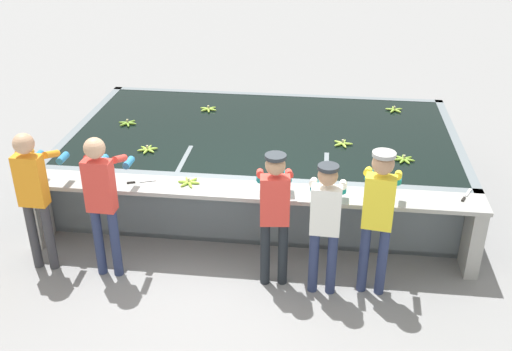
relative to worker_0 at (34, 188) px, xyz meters
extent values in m
plane|color=gray|center=(2.36, 0.29, -1.05)|extent=(80.00, 80.00, 0.00)
cube|color=slate|center=(2.36, 2.34, -1.02)|extent=(5.51, 3.20, 0.06)
cube|color=slate|center=(2.36, 0.80, -0.59)|extent=(5.51, 0.12, 0.92)
cube|color=slate|center=(2.36, 3.88, -0.59)|extent=(5.51, 0.12, 0.92)
cube|color=slate|center=(-0.33, 2.34, -0.59)|extent=(0.12, 3.20, 0.92)
cube|color=slate|center=(5.06, 2.34, -0.59)|extent=(0.12, 3.20, 0.92)
cube|color=black|center=(2.36, 2.34, -0.56)|extent=(5.27, 2.96, 0.85)
cube|color=slate|center=(1.45, 1.26, -0.59)|extent=(0.06, 0.80, 0.92)
cube|color=slate|center=(3.28, 1.26, -0.59)|extent=(0.06, 0.80, 0.92)
cube|color=#9E9E99|center=(2.36, 0.51, -0.16)|extent=(5.51, 0.45, 0.05)
cube|color=#9E9E99|center=(-0.29, 0.51, -0.62)|extent=(0.16, 0.41, 0.87)
cube|color=#9E9E99|center=(5.02, 0.51, -0.62)|extent=(0.16, 0.41, 0.87)
cylinder|color=#38383D|center=(-0.10, -0.03, -0.62)|extent=(0.11, 0.11, 0.86)
cylinder|color=#38383D|center=(0.10, -0.03, -0.62)|extent=(0.11, 0.11, 0.86)
cube|color=orange|center=(0.00, -0.03, 0.12)|extent=(0.32, 0.18, 0.61)
sphere|color=tan|center=(0.00, -0.03, 0.57)|extent=(0.23, 0.23, 0.23)
cylinder|color=orange|center=(-0.15, 0.22, 0.34)|extent=(0.09, 0.31, 0.18)
cylinder|color=teal|center=(-0.15, 0.47, 0.17)|extent=(0.09, 0.20, 0.08)
cylinder|color=orange|center=(0.17, 0.21, 0.34)|extent=(0.09, 0.31, 0.18)
cylinder|color=teal|center=(0.17, 0.46, 0.17)|extent=(0.09, 0.20, 0.08)
cylinder|color=navy|center=(0.71, -0.06, -0.62)|extent=(0.11, 0.11, 0.87)
cylinder|color=navy|center=(0.91, -0.07, -0.62)|extent=(0.11, 0.11, 0.87)
cube|color=#DB3D33|center=(0.81, -0.07, 0.12)|extent=(0.33, 0.18, 0.61)
sphere|color=tan|center=(0.81, -0.07, 0.58)|extent=(0.23, 0.23, 0.23)
cylinder|color=#DB3D33|center=(0.66, 0.19, 0.34)|extent=(0.09, 0.31, 0.18)
cylinder|color=teal|center=(0.67, 0.44, 0.18)|extent=(0.09, 0.20, 0.08)
cylinder|color=#DB3D33|center=(0.98, 0.18, 0.34)|extent=(0.09, 0.31, 0.18)
cylinder|color=teal|center=(0.99, 0.43, 0.18)|extent=(0.09, 0.20, 0.08)
cylinder|color=#1E2328|center=(2.64, -0.02, -0.65)|extent=(0.11, 0.11, 0.80)
cylinder|color=#1E2328|center=(2.84, 0.00, -0.65)|extent=(0.11, 0.11, 0.80)
cube|color=#DB3D33|center=(2.74, -0.01, 0.04)|extent=(0.34, 0.21, 0.57)
sphere|color=tan|center=(2.74, -0.01, 0.46)|extent=(0.22, 0.22, 0.22)
cylinder|color=#282D33|center=(2.74, -0.01, 0.56)|extent=(0.23, 0.23, 0.04)
cylinder|color=#DB3D33|center=(2.55, 0.22, 0.24)|extent=(0.12, 0.32, 0.18)
cylinder|color=teal|center=(2.53, 0.47, 0.07)|extent=(0.11, 0.21, 0.08)
cylinder|color=#DB3D33|center=(2.87, 0.26, 0.24)|extent=(0.12, 0.32, 0.18)
cylinder|color=teal|center=(2.84, 0.51, 0.07)|extent=(0.11, 0.21, 0.08)
cylinder|color=navy|center=(3.19, -0.10, -0.66)|extent=(0.11, 0.11, 0.78)
cylinder|color=navy|center=(3.39, -0.11, -0.66)|extent=(0.11, 0.11, 0.78)
cube|color=white|center=(3.29, -0.10, 0.01)|extent=(0.33, 0.18, 0.55)
sphere|color=tan|center=(3.29, -0.10, 0.42)|extent=(0.21, 0.21, 0.21)
cylinder|color=#282D33|center=(3.29, -0.10, 0.51)|extent=(0.22, 0.22, 0.04)
cylinder|color=white|center=(3.14, 0.16, 0.20)|extent=(0.09, 0.31, 0.18)
cylinder|color=teal|center=(3.15, 0.40, 0.03)|extent=(0.09, 0.20, 0.08)
cylinder|color=white|center=(3.46, 0.14, 0.20)|extent=(0.09, 0.31, 0.18)
cylinder|color=teal|center=(3.47, 0.39, 0.03)|extent=(0.09, 0.20, 0.08)
cylinder|color=navy|center=(3.74, -0.02, -0.62)|extent=(0.11, 0.11, 0.86)
cylinder|color=navy|center=(3.94, -0.05, -0.62)|extent=(0.11, 0.11, 0.86)
cube|color=yellow|center=(3.84, -0.04, 0.11)|extent=(0.34, 0.22, 0.61)
sphere|color=tan|center=(3.84, -0.04, 0.56)|extent=(0.23, 0.23, 0.23)
cylinder|color=#9E9E99|center=(3.84, -0.04, 0.66)|extent=(0.24, 0.24, 0.04)
cylinder|color=yellow|center=(3.72, 0.23, 0.33)|extent=(0.12, 0.32, 0.18)
cylinder|color=teal|center=(3.76, 0.48, 0.16)|extent=(0.11, 0.21, 0.08)
cylinder|color=yellow|center=(4.04, 0.19, 0.33)|extent=(0.12, 0.32, 0.18)
cylinder|color=teal|center=(4.07, 0.43, 0.16)|extent=(0.11, 0.21, 0.08)
ellipsoid|color=#9EC642|center=(1.40, 3.08, -0.12)|extent=(0.08, 0.17, 0.04)
ellipsoid|color=#9EC642|center=(1.36, 3.04, -0.12)|extent=(0.17, 0.08, 0.04)
ellipsoid|color=#9EC642|center=(1.38, 2.99, -0.12)|extent=(0.15, 0.14, 0.04)
ellipsoid|color=#9EC642|center=(1.43, 2.98, -0.12)|extent=(0.08, 0.17, 0.04)
ellipsoid|color=#9EC642|center=(1.47, 3.01, -0.12)|extent=(0.17, 0.08, 0.04)
ellipsoid|color=#9EC642|center=(1.46, 3.07, -0.12)|extent=(0.15, 0.14, 0.04)
cylinder|color=tan|center=(1.42, 3.03, -0.08)|extent=(0.03, 0.03, 0.04)
ellipsoid|color=#9EC642|center=(3.51, 1.89, -0.12)|extent=(0.09, 0.17, 0.04)
ellipsoid|color=#9EC642|center=(3.55, 1.95, -0.12)|extent=(0.17, 0.04, 0.04)
ellipsoid|color=#9EC642|center=(3.51, 2.00, -0.12)|extent=(0.08, 0.17, 0.04)
ellipsoid|color=#9EC642|center=(3.45, 1.98, -0.12)|extent=(0.16, 0.13, 0.04)
ellipsoid|color=#9EC642|center=(3.45, 1.91, -0.12)|extent=(0.16, 0.13, 0.04)
cylinder|color=tan|center=(3.49, 1.94, -0.08)|extent=(0.03, 0.03, 0.04)
ellipsoid|color=#93BC3D|center=(4.35, 3.37, -0.12)|extent=(0.17, 0.11, 0.04)
ellipsoid|color=#93BC3D|center=(4.29, 3.40, -0.12)|extent=(0.06, 0.17, 0.04)
ellipsoid|color=#93BC3D|center=(4.25, 3.36, -0.12)|extent=(0.17, 0.07, 0.04)
ellipsoid|color=#93BC3D|center=(4.27, 3.30, -0.12)|extent=(0.11, 0.17, 0.04)
ellipsoid|color=#93BC3D|center=(4.34, 3.31, -0.12)|extent=(0.14, 0.15, 0.04)
cylinder|color=tan|center=(4.30, 3.35, -0.08)|extent=(0.03, 0.03, 0.04)
ellipsoid|color=#75A333|center=(0.38, 2.35, -0.12)|extent=(0.13, 0.16, 0.04)
ellipsoid|color=#75A333|center=(0.32, 2.36, -0.12)|extent=(0.10, 0.17, 0.04)
ellipsoid|color=#75A333|center=(0.29, 2.32, -0.12)|extent=(0.17, 0.05, 0.04)
ellipsoid|color=#75A333|center=(0.31, 2.27, -0.12)|extent=(0.13, 0.16, 0.04)
ellipsoid|color=#75A333|center=(0.37, 2.26, -0.12)|extent=(0.10, 0.17, 0.04)
ellipsoid|color=#75A333|center=(0.40, 2.30, -0.12)|extent=(0.17, 0.05, 0.04)
cylinder|color=tan|center=(0.34, 2.31, -0.08)|extent=(0.03, 0.03, 0.04)
ellipsoid|color=#7FAD33|center=(4.22, 1.53, -0.12)|extent=(0.17, 0.07, 0.04)
ellipsoid|color=#7FAD33|center=(4.25, 1.49, -0.12)|extent=(0.11, 0.17, 0.04)
ellipsoid|color=#7FAD33|center=(4.30, 1.49, -0.12)|extent=(0.11, 0.17, 0.04)
ellipsoid|color=#7FAD33|center=(4.33, 1.53, -0.12)|extent=(0.17, 0.07, 0.04)
ellipsoid|color=#7FAD33|center=(4.32, 1.57, -0.12)|extent=(0.16, 0.13, 0.04)
ellipsoid|color=#7FAD33|center=(4.27, 1.60, -0.12)|extent=(0.04, 0.17, 0.04)
ellipsoid|color=#7FAD33|center=(4.23, 1.58, -0.12)|extent=(0.15, 0.13, 0.04)
cylinder|color=tan|center=(4.27, 1.54, -0.08)|extent=(0.03, 0.03, 0.04)
ellipsoid|color=#93BC3D|center=(0.89, 1.38, -0.12)|extent=(0.05, 0.17, 0.04)
ellipsoid|color=#93BC3D|center=(0.94, 1.40, -0.12)|extent=(0.16, 0.13, 0.04)
ellipsoid|color=#93BC3D|center=(0.95, 1.46, -0.12)|extent=(0.17, 0.10, 0.04)
ellipsoid|color=#93BC3D|center=(0.90, 1.49, -0.12)|extent=(0.05, 0.17, 0.04)
ellipsoid|color=#93BC3D|center=(0.85, 1.47, -0.12)|extent=(0.16, 0.13, 0.04)
ellipsoid|color=#93BC3D|center=(0.85, 1.41, -0.12)|extent=(0.17, 0.10, 0.04)
cylinder|color=tan|center=(0.90, 1.44, -0.08)|extent=(0.03, 0.03, 0.04)
ellipsoid|color=#8CB738|center=(1.68, 0.52, -0.11)|extent=(0.11, 0.17, 0.04)
ellipsoid|color=#8CB738|center=(1.71, 0.57, -0.11)|extent=(0.17, 0.05, 0.04)
ellipsoid|color=#8CB738|center=(1.69, 0.62, -0.11)|extent=(0.12, 0.16, 0.04)
ellipsoid|color=#8CB738|center=(1.63, 0.62, -0.11)|extent=(0.11, 0.17, 0.04)
ellipsoid|color=#8CB738|center=(1.60, 0.57, -0.11)|extent=(0.17, 0.05, 0.04)
ellipsoid|color=#8CB738|center=(1.63, 0.52, -0.11)|extent=(0.12, 0.16, 0.04)
cylinder|color=tan|center=(1.66, 0.57, -0.08)|extent=(0.03, 0.03, 0.04)
cube|color=silver|center=(1.15, 0.57, -0.12)|extent=(0.20, 0.10, 0.00)
cube|color=black|center=(0.97, 0.50, -0.12)|extent=(0.10, 0.06, 0.02)
cube|color=silver|center=(4.93, 0.74, -0.12)|extent=(0.12, 0.19, 0.00)
cube|color=black|center=(4.84, 0.56, -0.12)|extent=(0.07, 0.10, 0.02)
camera|label=1|loc=(3.22, -5.61, 3.21)|focal=42.00mm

